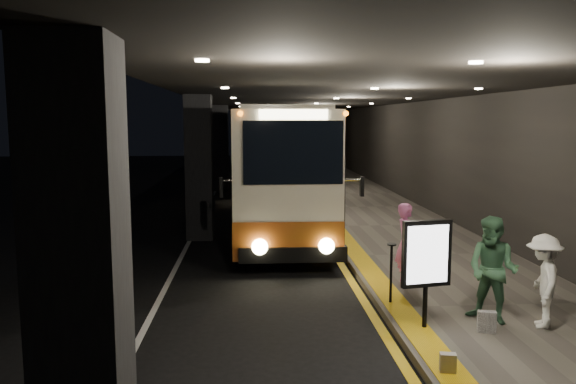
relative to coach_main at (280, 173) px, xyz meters
name	(u,v)px	position (x,y,z in m)	size (l,w,h in m)	color
ground	(248,272)	(-1.04, -5.50, -1.87)	(90.00, 90.00, 0.00)	black
lane_line_white	(194,232)	(-2.84, -0.50, -1.86)	(0.12, 50.00, 0.01)	silver
kerb_stripe_yellow	(320,230)	(1.31, -0.50, -1.86)	(0.18, 50.00, 0.01)	gold
sidewalk	(391,227)	(3.71, -0.50, -1.79)	(4.50, 50.00, 0.15)	#514C44
tactile_strip	(335,226)	(1.81, -0.50, -1.71)	(0.50, 50.00, 0.01)	gold
terminal_wall	(460,140)	(5.96, -0.50, 1.13)	(0.10, 50.00, 6.00)	black
support_columns	(199,168)	(-2.54, -1.50, 0.33)	(0.80, 24.80, 4.40)	black
canopy	(326,90)	(1.46, -0.50, 2.73)	(9.00, 50.00, 0.40)	black
coach_main	(280,173)	(0.00, 0.00, 0.00)	(2.79, 12.54, 3.89)	beige
coach_second	(268,151)	(-0.03, 13.10, 0.01)	(2.82, 12.47, 3.91)	beige
coach_third	(264,143)	(0.01, 25.92, -0.02)	(2.99, 12.34, 3.85)	beige
passenger_boarding	(406,244)	(2.34, -7.17, -0.84)	(0.64, 0.42, 1.75)	#BD5894
passenger_waiting_green	(493,270)	(3.20, -9.54, -0.79)	(0.90, 0.56, 1.85)	#396848
passenger_waiting_white	(543,281)	(3.97, -9.80, -0.92)	(1.03, 0.48, 1.59)	silver
bag_polka	(487,322)	(2.93, -10.01, -1.54)	(0.29, 0.13, 0.36)	black
bag_plain	(448,363)	(1.77, -11.44, -1.58)	(0.22, 0.13, 0.28)	#B1A9A6
info_sign	(427,256)	(1.97, -9.74, -0.47)	(0.87, 0.28, 1.85)	black
stanchion_post	(391,274)	(1.71, -8.42, -1.14)	(0.05, 0.05, 1.15)	black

